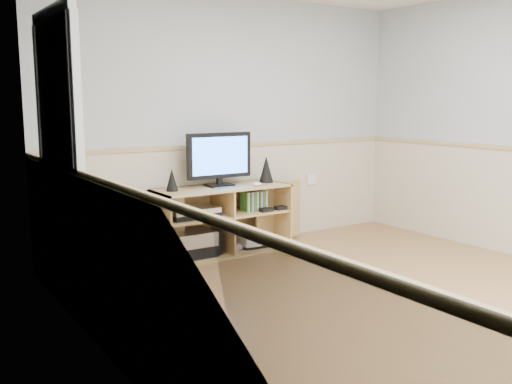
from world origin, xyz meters
TOP-DOWN VIEW (x-y plane):
  - room at (-0.06, 0.12)m, footprint 4.04×4.54m
  - media_cabinet at (-0.30, 2.03)m, footprint 2.06×0.50m
  - monitor at (-0.30, 2.02)m, footprint 0.68×0.18m
  - speaker_left at (-0.81, 1.99)m, footprint 0.11×0.11m
  - speaker_right at (0.23, 1.99)m, footprint 0.14×0.14m
  - keyboard at (-0.27, 1.83)m, footprint 0.30×0.13m
  - mouse at (0.01, 1.83)m, footprint 0.11×0.08m
  - av_components at (-0.65, 1.97)m, footprint 0.53×0.34m
  - game_consoles at (0.04, 1.96)m, footprint 0.45×0.30m
  - game_cases at (0.05, 1.95)m, footprint 0.24×0.14m
  - wall_outlet at (1.00, 2.23)m, footprint 0.12×0.03m

SIDE VIEW (x-z plane):
  - game_consoles at x=0.04m, z-range 0.02..0.13m
  - av_components at x=-0.65m, z-range -0.01..0.45m
  - media_cabinet at x=-0.30m, z-range 0.01..0.66m
  - game_cases at x=0.05m, z-range 0.39..0.58m
  - wall_outlet at x=1.00m, z-range 0.54..0.66m
  - keyboard at x=-0.27m, z-range 0.65..0.66m
  - mouse at x=0.01m, z-range 0.65..0.69m
  - speaker_left at x=-0.81m, z-range 0.65..0.86m
  - speaker_right at x=0.23m, z-range 0.65..0.92m
  - monitor at x=-0.30m, z-range 0.67..1.19m
  - room at x=-0.06m, z-range -0.05..2.49m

